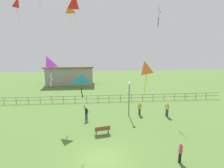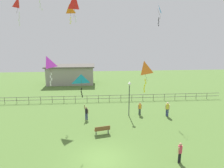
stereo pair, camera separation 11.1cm
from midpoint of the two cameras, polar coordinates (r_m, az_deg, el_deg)
The scene contains 16 objects.
ground_plane at distance 16.55m, azimuth -2.55°, elevation -20.49°, with size 80.00×80.00×0.00m, color #517533.
lamppost at distance 23.32m, azimuth 5.06°, elevation -2.11°, with size 0.36×0.36×4.09m.
park_bench at distance 19.86m, azimuth -2.61°, elevation -12.79°, with size 1.55×0.74×0.85m.
person_0 at distance 16.49m, azimuth 18.89°, elevation -17.60°, with size 0.41×0.33×1.62m.
person_1 at distance 23.04m, azimuth -7.14°, elevation -7.92°, with size 0.45×0.29×1.76m.
person_2 at distance 24.66m, azimuth 15.54°, elevation -6.60°, with size 0.45×0.34×1.73m.
person_3 at distance 24.42m, azimuth 8.00°, elevation -6.67°, with size 0.46×0.29×1.56m.
kite_0 at distance 15.69m, azimuth 9.18°, elevation 4.32°, with size 1.10×0.97×2.44m.
kite_1 at distance 27.39m, azimuth 12.95°, elevation 19.86°, with size 0.77×0.84×2.72m.
kite_2 at distance 22.23m, azimuth -24.69°, elevation 19.87°, with size 0.69×0.84×2.63m.
kite_4 at distance 16.68m, azimuth -8.50°, elevation 1.06°, with size 1.18×0.61×2.03m.
kite_5 at distance 21.12m, azimuth -10.28°, elevation 21.97°, with size 0.94×0.76×2.68m.
kite_6 at distance 26.38m, azimuth -11.79°, elevation 19.98°, with size 1.01×0.62×2.32m.
kite_7 at distance 16.63m, azimuth -17.80°, elevation 5.58°, with size 0.90×1.18×2.34m.
waterfront_railing at distance 29.03m, azimuth -4.09°, elevation -3.85°, with size 36.01×0.06×0.95m.
pavilion_building at distance 40.72m, azimuth -11.54°, elevation 2.70°, with size 9.43×4.96×3.63m.
Camera 2 is at (-0.33, -13.73, 9.23)m, focal length 32.30 mm.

